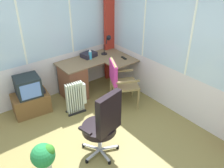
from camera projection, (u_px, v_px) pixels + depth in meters
The scene contains 14 objects.
ground at pixel (91, 166), 3.46m from camera, with size 4.92×5.13×0.06m, color olive.
north_window_panel at pixel (22, 42), 4.25m from camera, with size 3.92×0.07×2.51m.
east_window_panel at pixel (190, 51), 3.88m from camera, with size 0.07×4.13×2.51m.
curtain_corner at pixel (110, 27), 5.18m from camera, with size 0.26×0.07×2.41m, color #AE2C20.
desk at pixel (77, 79), 4.86m from camera, with size 1.44×0.97×0.72m.
desk_lamp at pixel (108, 42), 5.00m from camera, with size 0.23×0.20×0.42m.
tv_remote at pixel (124, 58), 4.93m from camera, with size 0.04×0.15×0.02m, color black.
spray_bottle at pixel (90, 54), 4.86m from camera, with size 0.06×0.06×0.22m.
paper_tray at pixel (89, 55), 4.99m from camera, with size 0.30×0.23×0.09m, color #25222E.
wooden_armchair at pixel (118, 79), 4.46m from camera, with size 0.65×0.64×0.93m.
office_chair at pixel (103, 123), 3.31m from camera, with size 0.62×0.57×1.10m.
tv_on_stand at pixel (30, 97), 4.40m from camera, with size 0.69×0.51×0.74m.
space_heater at pixel (76, 97), 4.40m from camera, with size 0.40×0.22×0.62m.
potted_plant at pixel (44, 156), 3.26m from camera, with size 0.34×0.34×0.43m.
Camera 1 is at (-1.25, -2.08, 2.72)m, focal length 38.38 mm.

